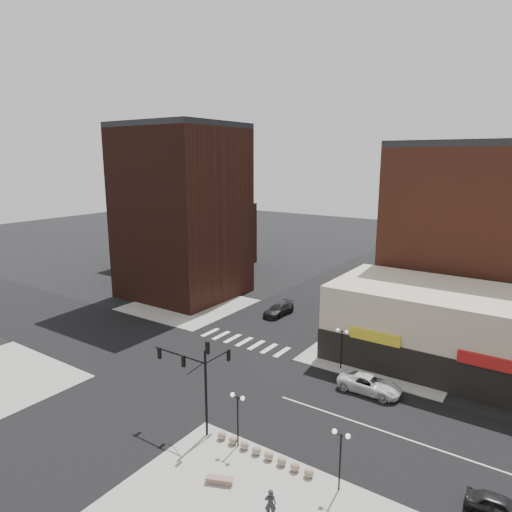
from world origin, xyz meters
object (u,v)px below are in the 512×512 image
Objects in this scene: pedestrian at (270,504)px; street_lamp_ne at (342,339)px; street_lamp_se_b at (341,446)px; stone_bench at (220,480)px; street_lamp_se_a at (238,407)px; dark_sedan_east at (500,507)px; dark_sedan_north at (279,310)px; traffic_signal at (199,371)px; white_suv at (370,384)px.

street_lamp_ne is at bearing -106.93° from pedestrian.
pedestrian is (-2.37, -4.40, -2.22)m from street_lamp_se_b.
street_lamp_se_b is 2.22× the size of stone_bench.
street_lamp_se_a is 1.08× the size of dark_sedan_east.
dark_sedan_north reaches higher than stone_bench.
traffic_signal is 1.37× the size of white_suv.
street_lamp_ne is 0.79× the size of dark_sedan_north.
street_lamp_se_a is 16.03m from street_lamp_ne.
street_lamp_ne is 21.03m from pedestrian.
street_lamp_se_b is at bearing -148.07° from pedestrian.
dark_sedan_north is 2.83× the size of stone_bench.
stone_bench is (-3.69, -17.09, -0.45)m from white_suv.
street_lamp_se_b is 1.08× the size of dark_sedan_east.
traffic_signal is at bearing -55.65° from pedestrian.
dark_sedan_north is at bearing 108.71° from traffic_signal.
street_lamp_se_b is 0.73× the size of white_suv.
street_lamp_se_a is 14.41m from white_suv.
pedestrian is at bearing -77.23° from street_lamp_ne.
traffic_signal is 1.87× the size of street_lamp_se_b.
dark_sedan_east is at bearing -130.06° from white_suv.
dark_sedan_north is (-12.60, 26.25, -2.52)m from street_lamp_se_a.
dark_sedan_north is (-29.34, 22.81, 0.11)m from dark_sedan_east.
traffic_signal is at bearing 97.09° from dark_sedan_east.
street_lamp_se_a reaches higher than dark_sedan_north.
street_lamp_ne is at bearing 49.43° from dark_sedan_east.
traffic_signal is 4.12m from street_lamp_se_a.
street_lamp_se_b is 9.75m from dark_sedan_east.
street_lamp_se_b reaches higher than white_suv.
dark_sedan_north is (-13.60, 10.25, -2.52)m from street_lamp_ne.
stone_bench is at bearing -37.95° from traffic_signal.
stone_bench is at bearing -62.14° from dark_sedan_north.
street_lamp_se_a is (3.76, -0.17, -1.67)m from traffic_signal.
white_suv is (-2.97, 13.28, -2.50)m from street_lamp_se_b.
traffic_signal is at bearing 118.47° from stone_bench.
street_lamp_se_b reaches higher than dark_sedan_north.
traffic_signal is 2.01× the size of dark_sedan_east.
street_lamp_se_a is 1.00× the size of street_lamp_se_b.
traffic_signal is 16.32m from white_suv.
street_lamp_ne is at bearing 73.25° from traffic_signal.
street_lamp_se_a is at bearing -61.38° from dark_sedan_north.
dark_sedan_east is at bearing 11.63° from street_lamp_se_a.
street_lamp_se_b is at bearing -48.90° from dark_sedan_north.
dark_sedan_north is 2.80× the size of pedestrian.
street_lamp_ne is at bearing 113.63° from street_lamp_se_b.
dark_sedan_east is (16.74, 3.44, -2.63)m from street_lamp_se_a.
dark_sedan_north is at bearing 50.15° from dark_sedan_east.
dark_sedan_east is (20.50, 3.27, -4.30)m from traffic_signal.
street_lamp_se_a is 17.29m from dark_sedan_east.
dark_sedan_east is at bearing -38.58° from street_lamp_ne.
white_suv is at bearing 102.62° from street_lamp_se_b.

